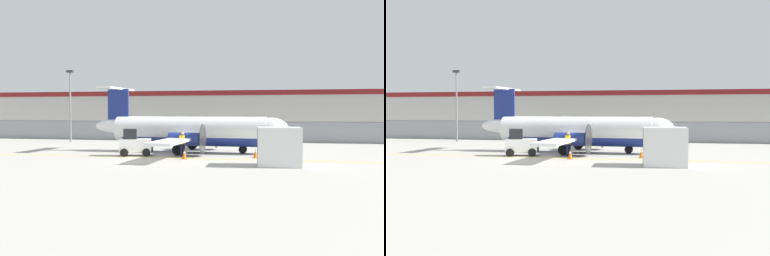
# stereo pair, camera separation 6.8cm
# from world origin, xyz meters

# --- Properties ---
(ground_plane) EXTENTS (140.00, 140.00, 0.01)m
(ground_plane) POSITION_xyz_m (0.00, 2.00, 0.00)
(ground_plane) COLOR #ADA89E
(perimeter_fence) EXTENTS (98.00, 0.10, 2.10)m
(perimeter_fence) POSITION_xyz_m (0.00, 18.00, 1.12)
(perimeter_fence) COLOR gray
(perimeter_fence) RESTS_ON ground
(parking_lot_strip) EXTENTS (98.00, 17.00, 0.12)m
(parking_lot_strip) POSITION_xyz_m (0.00, 29.50, 0.06)
(parking_lot_strip) COLOR #38383A
(parking_lot_strip) RESTS_ON ground
(background_building) EXTENTS (91.00, 8.10, 6.50)m
(background_building) POSITION_xyz_m (0.00, 47.99, 3.26)
(background_building) COLOR beige
(background_building) RESTS_ON ground
(commuter_airplane) EXTENTS (15.03, 16.04, 4.92)m
(commuter_airplane) POSITION_xyz_m (0.96, 6.13, 1.60)
(commuter_airplane) COLOR white
(commuter_airplane) RESTS_ON ground
(baggage_tug) EXTENTS (2.55, 1.94, 1.88)m
(baggage_tug) POSITION_xyz_m (-2.51, 2.91, 0.86)
(baggage_tug) COLOR silver
(baggage_tug) RESTS_ON ground
(ground_crew_worker) EXTENTS (0.48, 0.48, 1.70)m
(ground_crew_worker) POSITION_xyz_m (0.85, 3.18, 0.95)
(ground_crew_worker) COLOR #191E4C
(ground_crew_worker) RESTS_ON ground
(cargo_container) EXTENTS (2.52, 2.15, 2.20)m
(cargo_container) POSITION_xyz_m (7.35, -0.68, 1.10)
(cargo_container) COLOR silver
(cargo_container) RESTS_ON ground
(traffic_cone_near_left) EXTENTS (0.36, 0.36, 0.64)m
(traffic_cone_near_left) POSITION_xyz_m (1.33, 1.63, 0.31)
(traffic_cone_near_left) COLOR orange
(traffic_cone_near_left) RESTS_ON ground
(traffic_cone_near_right) EXTENTS (0.36, 0.36, 0.64)m
(traffic_cone_near_right) POSITION_xyz_m (7.52, 3.94, 0.31)
(traffic_cone_near_right) COLOR orange
(traffic_cone_near_right) RESTS_ON ground
(traffic_cone_far_left) EXTENTS (0.36, 0.36, 0.64)m
(traffic_cone_far_left) POSITION_xyz_m (-2.72, 5.82, 0.31)
(traffic_cone_far_left) COLOR orange
(traffic_cone_far_left) RESTS_ON ground
(traffic_cone_far_right) EXTENTS (0.36, 0.36, 0.64)m
(traffic_cone_far_right) POSITION_xyz_m (5.81, 3.28, 0.31)
(traffic_cone_far_right) COLOR orange
(traffic_cone_far_right) RESTS_ON ground
(parked_car_0) EXTENTS (4.35, 2.34, 1.58)m
(parked_car_0) POSITION_xyz_m (-15.50, 28.91, 0.89)
(parked_car_0) COLOR black
(parked_car_0) RESTS_ON parking_lot_strip
(parked_car_1) EXTENTS (4.22, 2.05, 1.58)m
(parked_car_1) POSITION_xyz_m (-9.54, 33.63, 0.89)
(parked_car_1) COLOR black
(parked_car_1) RESTS_ON parking_lot_strip
(parked_car_2) EXTENTS (4.34, 2.31, 1.58)m
(parked_car_2) POSITION_xyz_m (-7.41, 24.16, 0.89)
(parked_car_2) COLOR navy
(parked_car_2) RESTS_ON parking_lot_strip
(parked_car_3) EXTENTS (4.29, 2.18, 1.58)m
(parked_car_3) POSITION_xyz_m (-1.50, 28.50, 0.89)
(parked_car_3) COLOR #B28C19
(parked_car_3) RESTS_ON parking_lot_strip
(parked_car_4) EXTENTS (4.27, 2.14, 1.58)m
(parked_car_4) POSITION_xyz_m (1.23, 26.79, 0.89)
(parked_car_4) COLOR #B28C19
(parked_car_4) RESTS_ON parking_lot_strip
(parked_car_5) EXTENTS (4.33, 2.29, 1.58)m
(parked_car_5) POSITION_xyz_m (6.52, 26.76, 0.89)
(parked_car_5) COLOR navy
(parked_car_5) RESTS_ON parking_lot_strip
(parked_car_6) EXTENTS (4.34, 2.30, 1.58)m
(parked_car_6) POSITION_xyz_m (10.24, 23.13, 0.89)
(parked_car_6) COLOR navy
(parked_car_6) RESTS_ON parking_lot_strip
(parked_car_7) EXTENTS (4.32, 2.26, 1.58)m
(parked_car_7) POSITION_xyz_m (13.99, 24.33, 0.89)
(parked_car_7) COLOR red
(parked_car_7) RESTS_ON parking_lot_strip
(apron_light_pole) EXTENTS (0.70, 0.30, 7.27)m
(apron_light_pole) POSITION_xyz_m (-13.57, 14.83, 4.30)
(apron_light_pole) COLOR slate
(apron_light_pole) RESTS_ON ground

